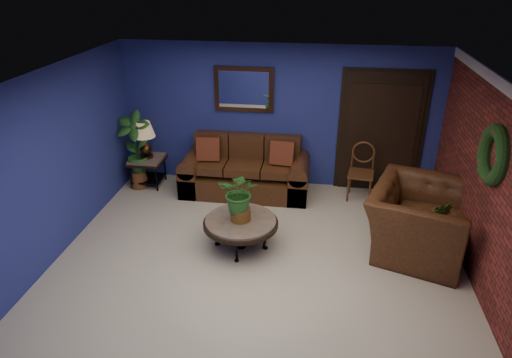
# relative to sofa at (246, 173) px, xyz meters

# --- Properties ---
(floor) EXTENTS (5.50, 5.50, 0.00)m
(floor) POSITION_rel_sofa_xyz_m (0.51, -2.08, -0.32)
(floor) COLOR #C0B49F
(floor) RESTS_ON ground
(wall_back) EXTENTS (5.50, 0.04, 2.50)m
(wall_back) POSITION_rel_sofa_xyz_m (0.51, 0.42, 0.93)
(wall_back) COLOR navy
(wall_back) RESTS_ON ground
(wall_left) EXTENTS (0.04, 5.00, 2.50)m
(wall_left) POSITION_rel_sofa_xyz_m (-2.24, -2.08, 0.93)
(wall_left) COLOR navy
(wall_left) RESTS_ON ground
(wall_right_brick) EXTENTS (0.04, 5.00, 2.50)m
(wall_right_brick) POSITION_rel_sofa_xyz_m (3.26, -2.08, 0.93)
(wall_right_brick) COLOR maroon
(wall_right_brick) RESTS_ON ground
(ceiling) EXTENTS (5.50, 5.00, 0.02)m
(ceiling) POSITION_rel_sofa_xyz_m (0.51, -2.08, 2.18)
(ceiling) COLOR white
(ceiling) RESTS_ON wall_back
(wall_mirror) EXTENTS (1.02, 0.06, 0.77)m
(wall_mirror) POSITION_rel_sofa_xyz_m (-0.09, 0.38, 1.40)
(wall_mirror) COLOR #422715
(wall_mirror) RESTS_ON wall_back
(closet_door) EXTENTS (1.44, 0.06, 2.18)m
(closet_door) POSITION_rel_sofa_xyz_m (2.26, 0.39, 0.73)
(closet_door) COLOR black
(closet_door) RESTS_ON wall_back
(wreath) EXTENTS (0.16, 0.72, 0.72)m
(wreath) POSITION_rel_sofa_xyz_m (3.20, -2.03, 1.38)
(wreath) COLOR black
(wreath) RESTS_ON wall_right_brick
(sofa) EXTENTS (2.18, 0.94, 0.98)m
(sofa) POSITION_rel_sofa_xyz_m (0.00, 0.00, 0.00)
(sofa) COLOR #4B2915
(sofa) RESTS_ON ground
(coffee_table) EXTENTS (1.05, 1.05, 0.45)m
(coffee_table) POSITION_rel_sofa_xyz_m (0.22, -1.79, 0.07)
(coffee_table) COLOR #524E47
(coffee_table) RESTS_ON ground
(end_table) EXTENTS (0.58, 0.58, 0.53)m
(end_table) POSITION_rel_sofa_xyz_m (-1.79, -0.03, 0.08)
(end_table) COLOR #524E47
(end_table) RESTS_ON ground
(table_lamp) EXTENTS (0.38, 0.38, 0.64)m
(table_lamp) POSITION_rel_sofa_xyz_m (-1.79, -0.03, 0.63)
(table_lamp) COLOR #422715
(table_lamp) RESTS_ON end_table
(side_chair) EXTENTS (0.47, 0.47, 0.97)m
(side_chair) POSITION_rel_sofa_xyz_m (1.98, 0.04, 0.23)
(side_chair) COLOR brown
(side_chair) RESTS_ON ground
(armchair) EXTENTS (1.68, 1.79, 0.94)m
(armchair) POSITION_rel_sofa_xyz_m (2.66, -1.49, 0.15)
(armchair) COLOR #4B2915
(armchair) RESTS_ON ground
(coffee_plant) EXTENTS (0.58, 0.52, 0.73)m
(coffee_plant) POSITION_rel_sofa_xyz_m (0.22, -1.79, 0.53)
(coffee_plant) COLOR brown
(coffee_plant) RESTS_ON coffee_table
(floor_plant) EXTENTS (0.41, 0.35, 0.82)m
(floor_plant) POSITION_rel_sofa_xyz_m (2.86, -1.52, 0.10)
(floor_plant) COLOR brown
(floor_plant) RESTS_ON ground
(tall_plant) EXTENTS (0.63, 0.46, 1.39)m
(tall_plant) POSITION_rel_sofa_xyz_m (-1.94, -0.13, 0.43)
(tall_plant) COLOR brown
(tall_plant) RESTS_ON ground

